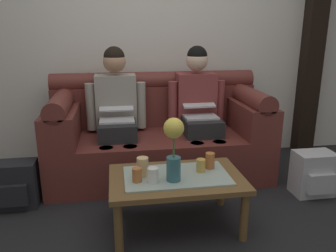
{
  "coord_description": "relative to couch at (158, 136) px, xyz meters",
  "views": [
    {
      "loc": [
        -0.4,
        -1.92,
        1.37
      ],
      "look_at": [
        0.05,
        0.89,
        0.55
      ],
      "focal_mm": 36.13,
      "sensor_mm": 36.0,
      "label": 1
    }
  ],
  "objects": [
    {
      "name": "cup_far_right",
      "position": [
        -0.28,
        -1.03,
        0.07
      ],
      "size": [
        0.06,
        0.06,
        0.1
      ],
      "primitive_type": "cylinder",
      "color": "#B26633",
      "rests_on": "coffee_table"
    },
    {
      "name": "person_left",
      "position": [
        -0.39,
        -0.0,
        0.28
      ],
      "size": [
        0.56,
        0.67,
        1.22
      ],
      "color": "#232326",
      "rests_on": "ground_plane"
    },
    {
      "name": "backpack_left",
      "position": [
        -1.22,
        -0.5,
        -0.19
      ],
      "size": [
        0.36,
        0.25,
        0.37
      ],
      "color": "black",
      "rests_on": "ground_plane"
    },
    {
      "name": "cup_near_left",
      "position": [
        0.26,
        -0.89,
        0.08
      ],
      "size": [
        0.07,
        0.07,
        0.12
      ],
      "primitive_type": "cylinder",
      "color": "#B26633",
      "rests_on": "coffee_table"
    },
    {
      "name": "cup_near_right",
      "position": [
        -0.23,
        -0.94,
        0.09
      ],
      "size": [
        0.08,
        0.08,
        0.13
      ],
      "primitive_type": "cylinder",
      "color": "#DBB77A",
      "rests_on": "coffee_table"
    },
    {
      "name": "ground_plane",
      "position": [
        0.0,
        -1.17,
        -0.37
      ],
      "size": [
        14.0,
        14.0,
        0.0
      ],
      "primitive_type": "plane",
      "color": "black"
    },
    {
      "name": "backpack_right",
      "position": [
        1.24,
        -0.67,
        -0.19
      ],
      "size": [
        0.33,
        0.26,
        0.38
      ],
      "color": "#B7B7BC",
      "rests_on": "ground_plane"
    },
    {
      "name": "coffee_table",
      "position": [
        0.0,
        -0.97,
        -0.04
      ],
      "size": [
        0.92,
        0.59,
        0.4
      ],
      "color": "brown",
      "rests_on": "ground_plane"
    },
    {
      "name": "couch",
      "position": [
        0.0,
        0.0,
        0.0
      ],
      "size": [
        2.02,
        0.88,
        0.96
      ],
      "color": "maroon",
      "rests_on": "ground_plane"
    },
    {
      "name": "flower_vase",
      "position": [
        -0.04,
        -1.05,
        0.28
      ],
      "size": [
        0.13,
        0.13,
        0.43
      ],
      "color": "#336672",
      "rests_on": "coffee_table"
    },
    {
      "name": "back_wall_patterned",
      "position": [
        0.0,
        0.53,
        1.08
      ],
      "size": [
        6.0,
        0.12,
        2.9
      ],
      "primitive_type": "cube",
      "color": "silver",
      "rests_on": "ground_plane"
    },
    {
      "name": "timber_pillar",
      "position": [
        1.76,
        0.41,
        1.08
      ],
      "size": [
        0.2,
        0.2,
        2.9
      ],
      "primitive_type": "cube",
      "color": "black",
      "rests_on": "ground_plane"
    },
    {
      "name": "person_right",
      "position": [
        0.39,
        -0.0,
        0.28
      ],
      "size": [
        0.56,
        0.67,
        1.22
      ],
      "color": "#232326",
      "rests_on": "ground_plane"
    },
    {
      "name": "cup_far_left",
      "position": [
        0.18,
        -0.94,
        0.07
      ],
      "size": [
        0.06,
        0.06,
        0.09
      ],
      "primitive_type": "cylinder",
      "color": "gold",
      "rests_on": "coffee_table"
    },
    {
      "name": "cup_far_center",
      "position": [
        -0.17,
        -1.06,
        0.07
      ],
      "size": [
        0.07,
        0.07,
        0.1
      ],
      "primitive_type": "cylinder",
      "color": "white",
      "rests_on": "coffee_table"
    }
  ]
}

